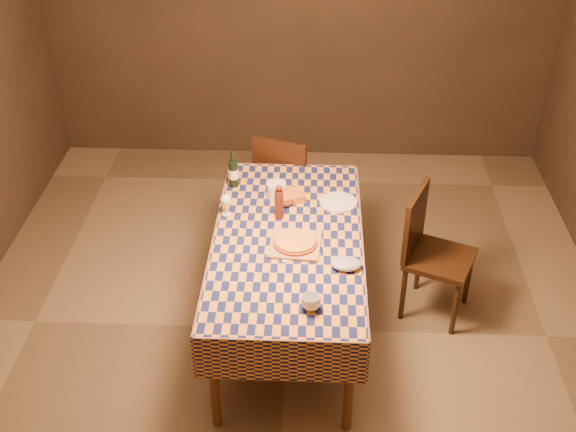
{
  "coord_description": "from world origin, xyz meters",
  "views": [
    {
      "loc": [
        0.16,
        -3.66,
        3.41
      ],
      "look_at": [
        0.0,
        0.05,
        0.9
      ],
      "focal_mm": 45.0,
      "sensor_mm": 36.0,
      "label": 1
    }
  ],
  "objects_px": {
    "dining_table": "(288,247)",
    "pizza": "(295,242)",
    "cutting_board": "(295,245)",
    "wine_bottle": "(233,173)",
    "white_plate": "(338,202)",
    "chair_right": "(429,247)",
    "bowl": "(284,202)",
    "chair_far": "(285,182)"
  },
  "relations": [
    {
      "from": "pizza",
      "to": "chair_far",
      "type": "bearing_deg",
      "value": 95.67
    },
    {
      "from": "dining_table",
      "to": "cutting_board",
      "type": "relative_size",
      "value": 5.97
    },
    {
      "from": "bowl",
      "to": "chair_right",
      "type": "height_order",
      "value": "chair_right"
    },
    {
      "from": "dining_table",
      "to": "wine_bottle",
      "type": "distance_m",
      "value": 0.75
    },
    {
      "from": "chair_far",
      "to": "chair_right",
      "type": "relative_size",
      "value": 1.0
    },
    {
      "from": "cutting_board",
      "to": "white_plate",
      "type": "height_order",
      "value": "cutting_board"
    },
    {
      "from": "chair_right",
      "to": "white_plate",
      "type": "bearing_deg",
      "value": 167.6
    },
    {
      "from": "wine_bottle",
      "to": "chair_far",
      "type": "xyz_separation_m",
      "value": [
        0.34,
        0.47,
        -0.35
      ]
    },
    {
      "from": "pizza",
      "to": "chair_far",
      "type": "distance_m",
      "value": 1.21
    },
    {
      "from": "pizza",
      "to": "bowl",
      "type": "distance_m",
      "value": 0.48
    },
    {
      "from": "bowl",
      "to": "pizza",
      "type": "bearing_deg",
      "value": -79.3
    },
    {
      "from": "bowl",
      "to": "chair_far",
      "type": "distance_m",
      "value": 0.75
    },
    {
      "from": "wine_bottle",
      "to": "white_plate",
      "type": "relative_size",
      "value": 1.08
    },
    {
      "from": "dining_table",
      "to": "white_plate",
      "type": "bearing_deg",
      "value": 51.71
    },
    {
      "from": "dining_table",
      "to": "bowl",
      "type": "relative_size",
      "value": 14.65
    },
    {
      "from": "wine_bottle",
      "to": "chair_right",
      "type": "bearing_deg",
      "value": -14.0
    },
    {
      "from": "pizza",
      "to": "cutting_board",
      "type": "bearing_deg",
      "value": 90.0
    },
    {
      "from": "cutting_board",
      "to": "wine_bottle",
      "type": "bearing_deg",
      "value": 123.04
    },
    {
      "from": "chair_far",
      "to": "chair_right",
      "type": "xyz_separation_m",
      "value": [
        1.01,
        -0.81,
        0.0
      ]
    },
    {
      "from": "dining_table",
      "to": "pizza",
      "type": "xyz_separation_m",
      "value": [
        0.05,
        -0.09,
        0.11
      ]
    },
    {
      "from": "pizza",
      "to": "wine_bottle",
      "type": "xyz_separation_m",
      "value": [
        -0.45,
        0.69,
        0.07
      ]
    },
    {
      "from": "pizza",
      "to": "wine_bottle",
      "type": "distance_m",
      "value": 0.83
    },
    {
      "from": "bowl",
      "to": "chair_far",
      "type": "height_order",
      "value": "chair_far"
    },
    {
      "from": "cutting_board",
      "to": "pizza",
      "type": "xyz_separation_m",
      "value": [
        0.0,
        -0.0,
        0.02
      ]
    },
    {
      "from": "dining_table",
      "to": "pizza",
      "type": "bearing_deg",
      "value": -59.41
    },
    {
      "from": "chair_far",
      "to": "wine_bottle",
      "type": "bearing_deg",
      "value": -125.36
    },
    {
      "from": "dining_table",
      "to": "cutting_board",
      "type": "xyz_separation_m",
      "value": [
        0.05,
        -0.09,
        0.09
      ]
    },
    {
      "from": "cutting_board",
      "to": "chair_right",
      "type": "distance_m",
      "value": 0.99
    },
    {
      "from": "bowl",
      "to": "white_plate",
      "type": "height_order",
      "value": "bowl"
    },
    {
      "from": "chair_far",
      "to": "chair_right",
      "type": "bearing_deg",
      "value": -38.72
    },
    {
      "from": "white_plate",
      "to": "chair_right",
      "type": "distance_m",
      "value": 0.68
    },
    {
      "from": "pizza",
      "to": "white_plate",
      "type": "relative_size",
      "value": 1.24
    },
    {
      "from": "pizza",
      "to": "dining_table",
      "type": "bearing_deg",
      "value": 120.59
    },
    {
      "from": "bowl",
      "to": "white_plate",
      "type": "relative_size",
      "value": 0.5
    },
    {
      "from": "cutting_board",
      "to": "white_plate",
      "type": "bearing_deg",
      "value": 61.09
    },
    {
      "from": "wine_bottle",
      "to": "chair_right",
      "type": "distance_m",
      "value": 1.43
    },
    {
      "from": "dining_table",
      "to": "chair_right",
      "type": "relative_size",
      "value": 1.98
    },
    {
      "from": "pizza",
      "to": "white_plate",
      "type": "bearing_deg",
      "value": 61.09
    },
    {
      "from": "chair_far",
      "to": "chair_right",
      "type": "height_order",
      "value": "same"
    },
    {
      "from": "chair_far",
      "to": "pizza",
      "type": "bearing_deg",
      "value": -84.33
    },
    {
      "from": "dining_table",
      "to": "chair_right",
      "type": "bearing_deg",
      "value": 16.23
    },
    {
      "from": "white_plate",
      "to": "chair_far",
      "type": "height_order",
      "value": "chair_far"
    }
  ]
}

